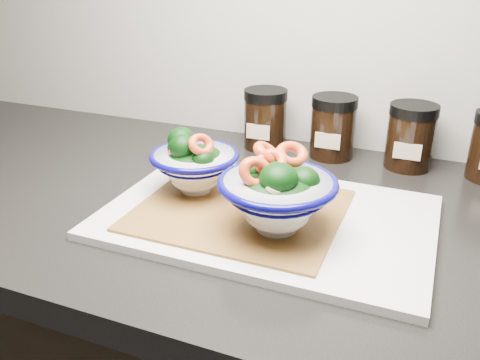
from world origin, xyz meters
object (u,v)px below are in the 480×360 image
at_px(spice_jar_b, 333,127).
at_px(spice_jar_a, 265,119).
at_px(bowl_left, 193,164).
at_px(bowl_right, 277,194).
at_px(cutting_board, 267,217).
at_px(spice_jar_c, 411,136).

bearing_deg(spice_jar_b, spice_jar_a, 180.00).
relative_size(bowl_left, spice_jar_a, 1.18).
height_order(bowl_right, spice_jar_a, bowl_right).
height_order(bowl_left, bowl_right, bowl_right).
distance_m(cutting_board, spice_jar_a, 0.30).
height_order(bowl_left, spice_jar_c, bowl_left).
relative_size(bowl_right, spice_jar_b, 1.37).
xyz_separation_m(cutting_board, spice_jar_b, (0.03, 0.28, 0.05)).
distance_m(cutting_board, bowl_left, 0.14).
bearing_deg(bowl_right, spice_jar_c, 67.04).
bearing_deg(cutting_board, spice_jar_b, 84.51).
distance_m(cutting_board, bowl_right, 0.08).
xyz_separation_m(bowl_left, spice_jar_c, (0.29, 0.26, -0.00)).
distance_m(bowl_right, spice_jar_c, 0.35).
bearing_deg(spice_jar_a, cutting_board, -69.60).
relative_size(spice_jar_a, spice_jar_b, 1.00).
distance_m(cutting_board, spice_jar_b, 0.28).
bearing_deg(spice_jar_c, spice_jar_a, 180.00).
bearing_deg(spice_jar_a, spice_jar_b, 0.00).
distance_m(bowl_right, spice_jar_b, 0.32).
xyz_separation_m(spice_jar_a, spice_jar_c, (0.27, 0.00, 0.00)).
xyz_separation_m(bowl_left, bowl_right, (0.15, -0.06, 0.01)).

